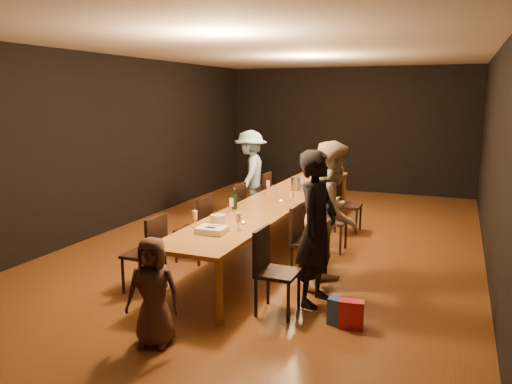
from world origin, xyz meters
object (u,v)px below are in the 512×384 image
at_px(child, 153,292).
at_px(plate_stack, 218,219).
at_px(man_blue, 250,174).
at_px(ice_bucket, 297,183).
at_px(table, 279,201).
at_px(chair_right_3, 348,205).
at_px(woman_tan, 332,215).
at_px(chair_right_2, 332,221).
at_px(chair_right_1, 309,242).
at_px(chair_left_0, 144,253).
at_px(birthday_cake, 212,230).
at_px(chair_left_1, 193,229).
at_px(woman_birthday, 317,228).
at_px(chair_right_0, 278,272).
at_px(chair_left_2, 229,211).
at_px(champagne_bottle, 235,198).
at_px(chair_left_3, 257,197).

distance_m(child, plate_stack, 1.77).
bearing_deg(man_blue, ice_bucket, 44.92).
relative_size(table, child, 5.74).
bearing_deg(chair_right_3, plate_stack, -19.28).
distance_m(chair_right_3, woman_tan, 2.64).
relative_size(chair_right_2, child, 0.89).
relative_size(chair_right_1, man_blue, 0.56).
xyz_separation_m(chair_right_2, chair_left_0, (-1.70, -2.40, 0.00)).
relative_size(chair_left_0, birthday_cake, 2.77).
bearing_deg(chair_left_1, chair_right_3, -35.31).
relative_size(woman_birthday, birthday_cake, 5.18).
bearing_deg(child, woman_birthday, 38.15).
relative_size(chair_right_0, woman_birthday, 0.53).
height_order(man_blue, plate_stack, man_blue).
xyz_separation_m(chair_right_1, woman_tan, (0.33, -0.19, 0.43)).
bearing_deg(plate_stack, chair_right_2, 59.48).
distance_m(chair_right_0, chair_left_2, 2.94).
height_order(woman_tan, plate_stack, woman_tan).
bearing_deg(woman_birthday, chair_right_1, 30.07).
bearing_deg(chair_left_1, woman_birthday, -111.17).
bearing_deg(chair_right_1, woman_birthday, 21.18).
bearing_deg(chair_right_1, plate_stack, -61.93).
bearing_deg(chair_right_3, birthday_cake, -14.44).
bearing_deg(chair_right_1, chair_right_0, -0.00).
xyz_separation_m(man_blue, champagne_bottle, (0.85, -2.58, 0.07)).
xyz_separation_m(chair_left_0, chair_left_1, (0.00, 1.20, 0.00)).
bearing_deg(plate_stack, man_blue, 106.14).
bearing_deg(chair_right_2, chair_right_3, 180.00).
bearing_deg(chair_left_1, ice_bucket, -23.85).
distance_m(man_blue, plate_stack, 3.48).
bearing_deg(plate_stack, chair_left_2, 110.90).
bearing_deg(ice_bucket, birthday_cake, -91.25).
xyz_separation_m(chair_left_2, birthday_cake, (0.82, -2.21, 0.32)).
bearing_deg(woman_birthday, chair_left_1, 77.73).
bearing_deg(chair_right_2, chair_left_2, -90.00).
xyz_separation_m(woman_birthday, champagne_bottle, (-1.45, 0.99, 0.04)).
bearing_deg(chair_right_0, chair_left_3, -154.72).
bearing_deg(chair_left_2, chair_right_3, -54.78).
xyz_separation_m(table, chair_left_3, (-0.85, 1.20, -0.24)).
bearing_deg(chair_right_3, chair_right_2, -0.00).
bearing_deg(champagne_bottle, plate_stack, -81.04).
height_order(chair_left_0, ice_bucket, ice_bucket).
xyz_separation_m(chair_right_3, child, (-0.84, -4.69, 0.06)).
distance_m(chair_right_2, birthday_cake, 2.40).
bearing_deg(ice_bucket, table, -92.61).
bearing_deg(child, woman_tan, 46.01).
relative_size(chair_left_1, birthday_cake, 2.77).
xyz_separation_m(woman_birthday, birthday_cake, (-1.18, -0.24, -0.08)).
bearing_deg(ice_bucket, chair_left_1, -113.85).
bearing_deg(plate_stack, child, -83.74).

